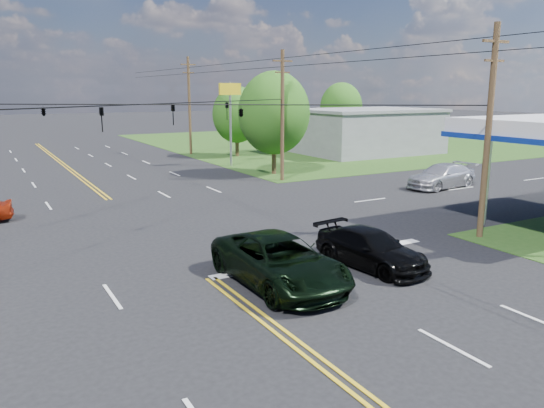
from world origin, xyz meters
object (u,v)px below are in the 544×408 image
retail_ne (366,132)px  pole_se (488,130)px  pole_right_far (189,105)px  tree_right_a (274,113)px  tree_far_r (341,107)px  suv_black (371,249)px  pole_ne (282,114)px  tree_right_b (237,115)px  pickup_dkgreen (279,261)px

retail_ne → pole_se: 33.72m
pole_right_far → tree_right_a: size_ratio=1.22×
tree_far_r → suv_black: size_ratio=1.56×
retail_ne → pole_ne: size_ratio=1.47×
pole_right_far → tree_right_b: 5.40m
pickup_dkgreen → suv_black: 4.05m
tree_right_b → pickup_dkgreen: bearing=-113.5°
pole_right_far → pickup_dkgreen: pole_right_far is taller
pole_right_far → tree_far_r: size_ratio=1.31×
pole_ne → pickup_dkgreen: 22.15m
retail_ne → pickup_dkgreen: bearing=-133.4°
pole_ne → tree_right_b: (3.50, 15.00, -0.70)m
retail_ne → tree_right_a: tree_right_a is taller
retail_ne → pole_ne: bearing=-147.1°
pole_ne → tree_right_b: size_ratio=1.34×
pickup_dkgreen → pole_se: bearing=3.2°
pole_right_far → pickup_dkgreen: (-11.13, -37.72, -4.31)m
tree_right_a → pole_se: bearing=-92.7°
pole_ne → pole_right_far: 19.00m
retail_ne → tree_right_b: 14.22m
tree_right_a → suv_black: tree_right_a is taller
retail_ne → suv_black: size_ratio=2.85×
suv_black → retail_ne: bearing=43.7°
retail_ne → pole_se: size_ratio=1.47×
pole_ne → pickup_dkgreen: size_ratio=1.54×
pole_se → suv_black: (-7.09, -0.76, -4.20)m
pole_se → pole_right_far: size_ratio=0.95×
tree_far_r → pole_se: bearing=-118.3°
tree_far_r → pickup_dkgreen: bearing=-129.0°
pole_se → tree_right_a: (1.00, 21.00, -0.05)m
tree_right_a → tree_right_b: (2.50, 12.00, -0.65)m
pole_right_far → tree_right_a: 16.03m
pickup_dkgreen → tree_right_a: bearing=60.3°
retail_ne → tree_right_a: size_ratio=1.71×
retail_ne → suv_black: retail_ne is taller
tree_right_a → suv_black: bearing=-110.4°
pole_ne → suv_black: pole_ne is taller
tree_right_a → tree_far_r: tree_right_a is taller
pickup_dkgreen → tree_far_r: bearing=50.5°
pole_right_far → pole_ne: bearing=-90.0°
pole_se → tree_far_r: (21.00, 39.00, -0.37)m
retail_ne → pickup_dkgreen: (-28.13, -29.72, -1.35)m
retail_ne → pole_se: pole_se is taller
pole_right_far → suv_black: size_ratio=2.04×
tree_right_b → suv_black: size_ratio=1.44×
pole_se → pole_ne: bearing=90.0°
pickup_dkgreen → suv_black: size_ratio=1.25×
tree_far_r → suv_black: (-28.09, -39.76, -3.83)m
retail_ne → tree_far_r: size_ratio=1.83×
pole_se → tree_right_b: 33.19m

